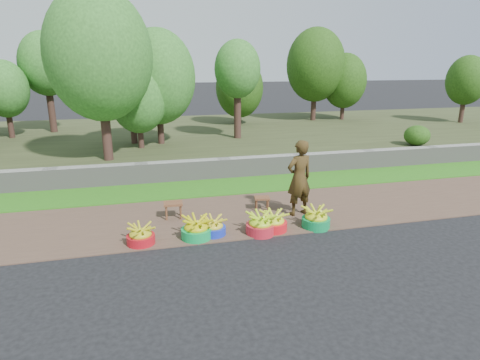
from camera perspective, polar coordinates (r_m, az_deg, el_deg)
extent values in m
plane|color=black|center=(7.47, 4.28, -8.15)|extent=(120.00, 120.00, 0.00)
cube|color=#503A2D|center=(8.56, 1.67, -4.74)|extent=(80.00, 2.50, 0.02)
cube|color=#2B7016|center=(10.39, -1.30, -0.83)|extent=(80.00, 1.50, 0.04)
cube|color=gray|center=(11.12, -2.28, 1.68)|extent=(80.00, 0.35, 0.55)
cube|color=#353D20|center=(15.85, -5.94, 5.95)|extent=(80.00, 10.00, 0.50)
cylinder|color=#35211A|center=(17.71, -0.08, 9.49)|extent=(0.16, 0.16, 0.94)
ellipsoid|color=#234B12|center=(17.61, -0.08, 12.98)|extent=(2.04, 2.04, 2.55)
cylinder|color=#35211A|center=(14.29, -0.36, 9.78)|extent=(0.25, 0.25, 1.91)
ellipsoid|color=#347628|center=(14.20, -0.37, 15.51)|extent=(1.58, 1.58, 1.98)
cylinder|color=#35211A|center=(19.21, 10.44, 10.90)|extent=(0.23, 0.23, 1.70)
ellipsoid|color=#234B12|center=(19.13, 10.70, 15.78)|extent=(2.62, 2.62, 3.28)
cylinder|color=#35211A|center=(13.81, -14.96, 7.85)|extent=(0.20, 0.20, 1.35)
ellipsoid|color=#347628|center=(13.69, -15.33, 12.70)|extent=(1.65, 1.65, 2.07)
cylinder|color=#35211A|center=(17.21, -25.29, 9.50)|extent=(0.26, 0.26, 1.99)
ellipsoid|color=#347628|center=(17.13, -25.94, 14.66)|extent=(1.89, 1.89, 2.37)
cylinder|color=#35211A|center=(13.56, -11.27, 8.10)|extent=(0.21, 0.21, 1.43)
ellipsoid|color=#347628|center=(13.44, -11.62, 14.16)|extent=(2.41, 2.41, 3.01)
cylinder|color=#35211A|center=(20.68, 29.08, 9.01)|extent=(0.20, 0.20, 1.34)
ellipsoid|color=#234B12|center=(20.61, 29.54, 12.25)|extent=(1.71, 1.71, 2.13)
cylinder|color=#35211A|center=(11.53, -18.57, 7.49)|extent=(0.25, 0.25, 1.96)
ellipsoid|color=#347628|center=(11.42, -19.41, 16.42)|extent=(2.73, 2.73, 3.41)
cylinder|color=#35211A|center=(13.00, -13.98, 6.75)|extent=(0.17, 0.17, 1.06)
ellipsoid|color=#347628|center=(12.87, -14.31, 11.40)|extent=(1.78, 1.78, 2.22)
cylinder|color=#35211A|center=(16.54, -29.93, 7.36)|extent=(0.19, 0.19, 1.24)
ellipsoid|color=#347628|center=(16.44, -30.48, 11.11)|extent=(1.59, 1.59, 1.98)
cylinder|color=#35211A|center=(19.77, 14.37, 10.05)|extent=(0.18, 0.18, 1.18)
ellipsoid|color=#234B12|center=(19.69, 14.62, 13.49)|extent=(2.01, 2.01, 2.51)
ellipsoid|color=#234B12|center=(14.25, 23.87, 5.82)|extent=(0.81, 0.81, 0.65)
cylinder|color=#B3111B|center=(7.35, -13.91, -8.25)|extent=(0.49, 0.49, 0.18)
ellipsoid|color=#ADA619|center=(7.30, -13.98, -7.26)|extent=(0.44, 0.44, 0.28)
cylinder|color=#0B9F47|center=(7.40, -6.21, -7.58)|extent=(0.56, 0.56, 0.20)
ellipsoid|color=#B3AD0C|center=(7.34, -6.24, -6.46)|extent=(0.49, 0.49, 0.32)
cylinder|color=#172CB7|center=(7.52, -3.86, -7.23)|extent=(0.48, 0.48, 0.17)
ellipsoid|color=gold|center=(7.47, -3.88, -6.29)|extent=(0.42, 0.42, 0.27)
cylinder|color=red|center=(7.57, 2.92, -6.95)|extent=(0.55, 0.55, 0.20)
ellipsoid|color=#A6CF19|center=(7.51, 2.93, -5.88)|extent=(0.48, 0.48, 0.31)
cylinder|color=red|center=(7.71, 4.75, -6.59)|extent=(0.52, 0.52, 0.19)
ellipsoid|color=#BCCE1F|center=(7.65, 4.78, -5.58)|extent=(0.46, 0.46, 0.30)
cylinder|color=#0B8142|center=(7.97, 10.73, -5.99)|extent=(0.55, 0.55, 0.20)
ellipsoid|color=#B5C11B|center=(7.92, 10.79, -4.96)|extent=(0.48, 0.48, 0.31)
cube|color=brown|center=(8.29, -9.49, -3.31)|extent=(0.40, 0.31, 0.04)
cylinder|color=brown|center=(8.26, -10.43, -4.68)|extent=(0.04, 0.04, 0.29)
cylinder|color=brown|center=(8.26, -8.42, -4.58)|extent=(0.04, 0.04, 0.29)
cylinder|color=brown|center=(8.44, -10.44, -4.20)|extent=(0.04, 0.04, 0.29)
cylinder|color=brown|center=(8.45, -8.47, -4.10)|extent=(0.04, 0.04, 0.29)
cube|color=brown|center=(8.66, 3.15, -2.56)|extent=(0.37, 0.31, 0.04)
cylinder|color=brown|center=(8.61, 2.37, -3.66)|extent=(0.03, 0.03, 0.25)
cylinder|color=brown|center=(8.64, 4.01, -3.63)|extent=(0.03, 0.03, 0.25)
cylinder|color=brown|center=(8.77, 2.27, -3.28)|extent=(0.03, 0.03, 0.25)
cylinder|color=brown|center=(8.80, 3.89, -3.25)|extent=(0.03, 0.03, 0.25)
imported|color=black|center=(8.32, 8.42, 0.28)|extent=(0.65, 0.50, 1.59)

